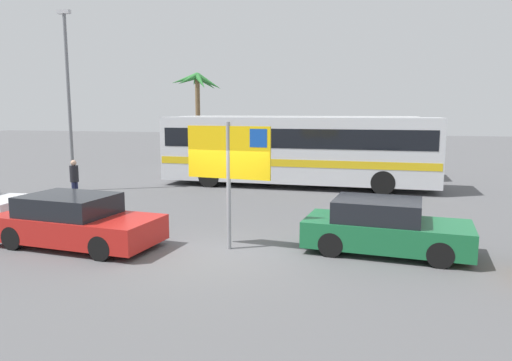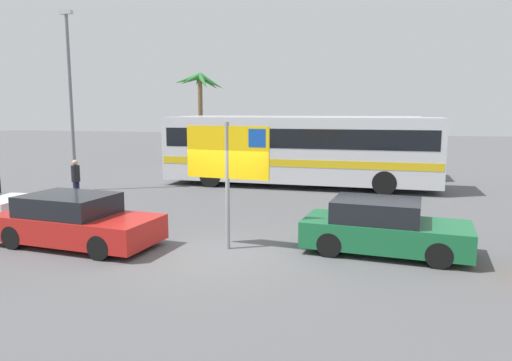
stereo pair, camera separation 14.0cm
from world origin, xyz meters
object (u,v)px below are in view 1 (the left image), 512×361
Objects in this scene: ferry_sign at (230,158)px; car_green at (384,227)px; car_red at (76,222)px; bus_rear_coach at (296,142)px; pedestrian_crossing_lot at (74,178)px; bus_front_coach at (297,148)px.

car_green is at bearing 16.21° from ferry_sign.
car_red is at bearing -163.76° from ferry_sign.
bus_rear_coach is 11.90m from pedestrian_crossing_lot.
pedestrian_crossing_lot reaches higher than car_green.
car_red is 1.08× the size of car_green.
bus_front_coach is 3.87× the size of ferry_sign.
bus_rear_coach reaches higher than car_green.
pedestrian_crossing_lot is (-7.65, 4.39, -1.38)m from ferry_sign.
bus_rear_coach is at bearing 100.56° from bus_front_coach.
ferry_sign is 0.79× the size of car_green.
ferry_sign is (0.12, -10.29, 0.54)m from bus_front_coach.
bus_front_coach is 3.04× the size of car_green.
bus_front_coach reaches higher than pedestrian_crossing_lot.
car_green is at bearing -18.41° from pedestrian_crossing_lot.
car_red is at bearing -109.28° from bus_front_coach.
car_red is (-3.14, -14.83, -1.15)m from bus_rear_coach.
pedestrian_crossing_lot is at bearing 156.06° from ferry_sign.
bus_front_coach is at bearing 96.55° from ferry_sign.
bus_rear_coach is at bearing 82.70° from car_red.
ferry_sign is 4.15m from car_green.
bus_rear_coach is at bearing 113.41° from car_green.
bus_front_coach is 1.00× the size of bus_rear_coach.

